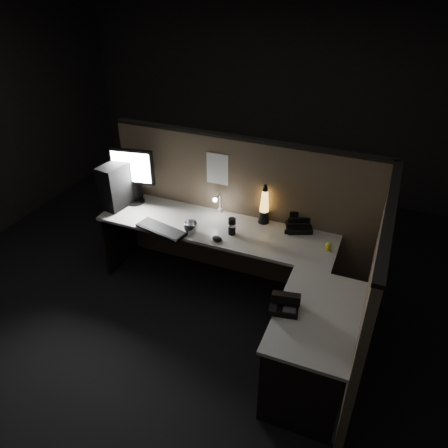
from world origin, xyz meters
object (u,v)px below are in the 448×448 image
at_px(keyboard, 161,230).
at_px(lava_lamp, 264,207).
at_px(pc_tower, 120,184).
at_px(monitor, 132,171).
at_px(desk_phone, 284,303).

distance_m(keyboard, lava_lamp, 1.00).
height_order(pc_tower, lava_lamp, pc_tower).
relative_size(monitor, lava_lamp, 1.45).
bearing_deg(keyboard, desk_phone, -10.20).
distance_m(lava_lamp, desk_phone, 1.20).
height_order(pc_tower, desk_phone, pc_tower).
bearing_deg(monitor, lava_lamp, -4.60).
relative_size(keyboard, lava_lamp, 1.26).
height_order(monitor, desk_phone, monitor).
distance_m(pc_tower, keyboard, 0.73).
xyz_separation_m(keyboard, lava_lamp, (0.84, 0.51, 0.15)).
bearing_deg(desk_phone, monitor, 142.72).
bearing_deg(keyboard, pc_tower, 166.89).
xyz_separation_m(pc_tower, lava_lamp, (1.47, 0.20, -0.06)).
relative_size(pc_tower, lava_lamp, 1.13).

